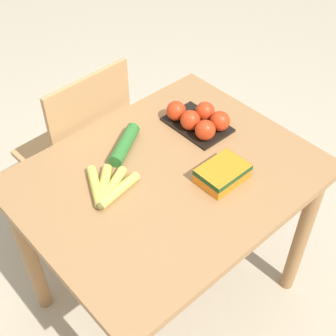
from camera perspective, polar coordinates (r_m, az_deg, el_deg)
name	(u,v)px	position (r m, az deg, el deg)	size (l,w,h in m)	color
ground_plane	(168,293)	(2.24, 0.00, -14.94)	(12.00, 12.00, 0.00)	#B7A88E
dining_table	(168,200)	(1.72, 0.00, -3.93)	(1.01, 0.80, 0.78)	#9E7044
chair	(82,153)	(2.14, -10.49, 1.76)	(0.44, 0.42, 0.96)	tan
banana_bunch	(107,188)	(1.57, -7.40, -2.41)	(0.19, 0.18, 0.03)	brown
tomato_pack	(199,120)	(1.79, 3.78, 5.91)	(0.17, 0.25, 0.09)	black
carrot_bag	(223,173)	(1.59, 6.67, -0.56)	(0.17, 0.12, 0.06)	orange
cucumber_near	(125,144)	(1.71, -5.32, 2.88)	(0.19, 0.15, 0.05)	#2D702D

